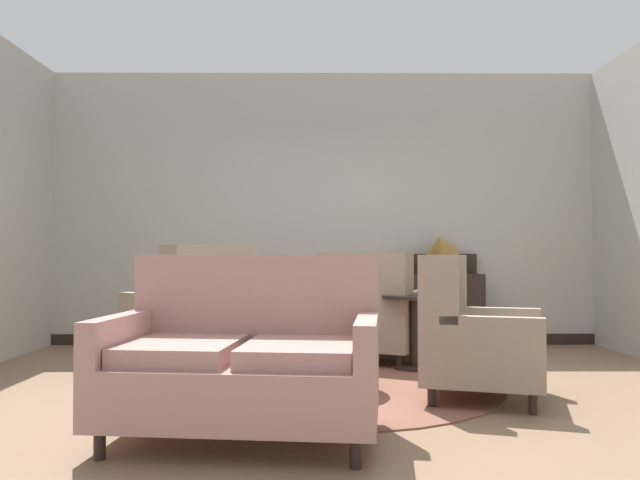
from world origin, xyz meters
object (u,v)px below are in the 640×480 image
(armchair_near_window, at_px, (192,320))
(coffee_table, at_px, (315,334))
(sideboard, at_px, (433,305))
(settee, at_px, (244,363))
(porcelain_vase, at_px, (315,304))
(side_table, at_px, (414,324))
(armchair_beside_settee, at_px, (374,316))
(armchair_far_left, at_px, (471,338))
(gramophone, at_px, (439,250))

(armchair_near_window, bearing_deg, coffee_table, 100.71)
(sideboard, bearing_deg, settee, -115.78)
(porcelain_vase, distance_m, side_table, 1.23)
(side_table, relative_size, sideboard, 0.63)
(armchair_beside_settee, relative_size, armchair_far_left, 1.14)
(armchair_beside_settee, height_order, sideboard, armchair_beside_settee)
(gramophone, bearing_deg, armchair_beside_settee, -132.59)
(armchair_near_window, xyz_separation_m, side_table, (1.93, 0.18, -0.05))
(porcelain_vase, height_order, gramophone, gramophone)
(porcelain_vase, distance_m, armchair_beside_settee, 1.38)
(porcelain_vase, height_order, settee, settee)
(armchair_near_window, bearing_deg, armchair_beside_settee, 153.57)
(armchair_near_window, xyz_separation_m, gramophone, (2.40, 1.44, 0.62))
(porcelain_vase, bearing_deg, settee, -106.73)
(coffee_table, relative_size, armchair_far_left, 0.83)
(porcelain_vase, relative_size, armchair_far_left, 0.29)
(settee, height_order, gramophone, gramophone)
(porcelain_vase, relative_size, sideboard, 0.29)
(coffee_table, height_order, settee, settee)
(settee, distance_m, gramophone, 3.88)
(sideboard, bearing_deg, armchair_beside_settee, -127.83)
(coffee_table, height_order, side_table, side_table)
(coffee_table, distance_m, sideboard, 2.57)
(armchair_beside_settee, distance_m, sideboard, 1.20)
(settee, distance_m, side_table, 2.49)
(armchair_far_left, distance_m, gramophone, 2.53)
(armchair_beside_settee, bearing_deg, gramophone, -106.65)
(coffee_table, height_order, armchair_far_left, armchair_far_left)
(settee, xyz_separation_m, side_table, (1.27, 2.14, -0.01))
(armchair_far_left, bearing_deg, sideboard, 12.47)
(coffee_table, height_order, porcelain_vase, porcelain_vase)
(armchair_beside_settee, relative_size, gramophone, 2.11)
(armchair_near_window, bearing_deg, gramophone, 164.62)
(porcelain_vase, bearing_deg, armchair_far_left, -17.15)
(armchair_far_left, height_order, side_table, armchair_far_left)
(settee, relative_size, armchair_near_window, 1.32)
(porcelain_vase, bearing_deg, armchair_near_window, 148.14)
(sideboard, distance_m, gramophone, 0.62)
(armchair_far_left, relative_size, side_table, 1.57)
(settee, bearing_deg, gramophone, 69.24)
(porcelain_vase, height_order, armchair_far_left, armchair_far_left)
(sideboard, relative_size, gramophone, 1.86)
(coffee_table, relative_size, armchair_beside_settee, 0.73)
(porcelain_vase, relative_size, armchair_near_window, 0.25)
(sideboard, bearing_deg, coffee_table, -120.40)
(porcelain_vase, distance_m, armchair_far_left, 1.17)
(settee, bearing_deg, side_table, 65.63)
(coffee_table, bearing_deg, armchair_near_window, 147.06)
(gramophone, bearing_deg, side_table, -110.39)
(coffee_table, relative_size, sideboard, 0.83)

